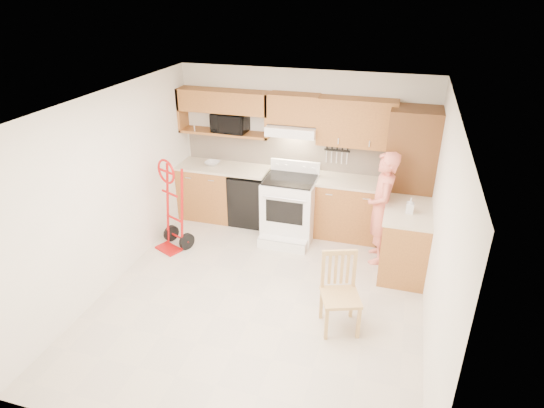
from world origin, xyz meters
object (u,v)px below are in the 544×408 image
at_px(microwave, 230,122).
at_px(dining_chair, 341,295).
at_px(range, 289,204).
at_px(hand_truck, 170,209).
at_px(person, 381,208).

xyz_separation_m(microwave, dining_chair, (2.20, -2.37, -1.17)).
relative_size(range, hand_truck, 0.90).
bearing_deg(person, hand_truck, -87.29).
bearing_deg(microwave, person, -14.23).
height_order(microwave, person, microwave).
xyz_separation_m(person, hand_truck, (-2.99, -0.54, -0.18)).
distance_m(range, dining_chair, 2.19).
distance_m(microwave, dining_chair, 3.44).
relative_size(microwave, hand_truck, 0.43).
height_order(range, hand_truck, hand_truck).
distance_m(range, person, 1.43).
bearing_deg(dining_chair, microwave, 112.96).
xyz_separation_m(hand_truck, dining_chair, (2.69, -1.09, -0.17)).
distance_m(microwave, person, 2.73).
xyz_separation_m(range, person, (1.39, -0.25, 0.24)).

